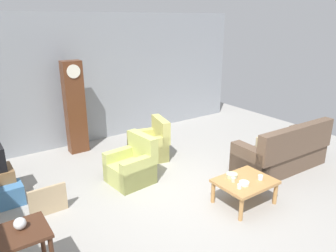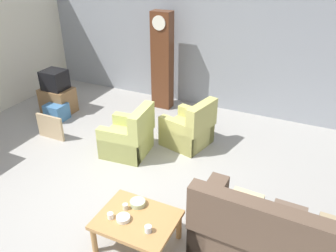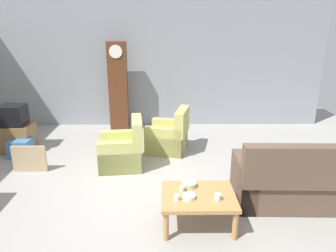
{
  "view_description": "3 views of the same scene",
  "coord_description": "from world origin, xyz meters",
  "px_view_note": "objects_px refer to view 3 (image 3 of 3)",
  "views": [
    {
      "loc": [
        -3.24,
        -4.05,
        3.06
      ],
      "look_at": [
        0.37,
        1.12,
        0.92
      ],
      "focal_mm": 34.15,
      "sensor_mm": 36.0,
      "label": 1
    },
    {
      "loc": [
        2.25,
        -3.41,
        3.36
      ],
      "look_at": [
        0.34,
        0.66,
        0.92
      ],
      "focal_mm": 35.78,
      "sensor_mm": 36.0,
      "label": 2
    },
    {
      "loc": [
        0.17,
        -4.4,
        2.55
      ],
      "look_at": [
        0.24,
        0.6,
        0.91
      ],
      "focal_mm": 33.46,
      "sensor_mm": 36.0,
      "label": 3
    }
  ],
  "objects_px": {
    "tv_stand_cabinet": "(16,138)",
    "cup_cream_tall": "(182,189)",
    "framed_picture_leaning": "(29,159)",
    "bowl_shallow_green": "(189,184)",
    "storage_box_blue": "(21,148)",
    "armchair_olive_near": "(123,151)",
    "armchair_olive_far": "(169,137)",
    "grandfather_clock": "(118,88)",
    "tv_crt": "(13,115)",
    "cup_white_porcelain": "(177,198)",
    "coffee_table_wood": "(198,199)",
    "cup_blue_rimmed": "(218,197)",
    "bowl_white_stacked": "(189,197)",
    "couch_floral": "(309,182)"
  },
  "relations": [
    {
      "from": "framed_picture_leaning",
      "to": "bowl_shallow_green",
      "type": "distance_m",
      "value": 3.1
    },
    {
      "from": "cup_cream_tall",
      "to": "bowl_white_stacked",
      "type": "height_order",
      "value": "cup_cream_tall"
    },
    {
      "from": "armchair_olive_near",
      "to": "tv_stand_cabinet",
      "type": "xyz_separation_m",
      "value": [
        -2.32,
        0.79,
        -0.02
      ]
    },
    {
      "from": "armchair_olive_near",
      "to": "coffee_table_wood",
      "type": "height_order",
      "value": "armchair_olive_near"
    },
    {
      "from": "framed_picture_leaning",
      "to": "bowl_shallow_green",
      "type": "xyz_separation_m",
      "value": [
        2.76,
        -1.39,
        0.23
      ]
    },
    {
      "from": "armchair_olive_near",
      "to": "cup_cream_tall",
      "type": "distance_m",
      "value": 1.99
    },
    {
      "from": "grandfather_clock",
      "to": "armchair_olive_far",
      "type": "bearing_deg",
      "value": -47.98
    },
    {
      "from": "armchair_olive_near",
      "to": "tv_stand_cabinet",
      "type": "bearing_deg",
      "value": 161.26
    },
    {
      "from": "framed_picture_leaning",
      "to": "armchair_olive_far",
      "type": "bearing_deg",
      "value": 20.37
    },
    {
      "from": "tv_stand_cabinet",
      "to": "cup_cream_tall",
      "type": "relative_size",
      "value": 9.05
    },
    {
      "from": "grandfather_clock",
      "to": "cup_blue_rimmed",
      "type": "relative_size",
      "value": 26.09
    },
    {
      "from": "coffee_table_wood",
      "to": "framed_picture_leaning",
      "type": "xyz_separation_m",
      "value": [
        -2.86,
        1.6,
        -0.13
      ]
    },
    {
      "from": "framed_picture_leaning",
      "to": "bowl_white_stacked",
      "type": "distance_m",
      "value": 3.22
    },
    {
      "from": "framed_picture_leaning",
      "to": "storage_box_blue",
      "type": "distance_m",
      "value": 0.83
    },
    {
      "from": "armchair_olive_far",
      "to": "storage_box_blue",
      "type": "xyz_separation_m",
      "value": [
        -2.98,
        -0.25,
        -0.13
      ]
    },
    {
      "from": "armchair_olive_near",
      "to": "armchair_olive_far",
      "type": "relative_size",
      "value": 0.98
    },
    {
      "from": "cup_cream_tall",
      "to": "storage_box_blue",
      "type": "bearing_deg",
      "value": 144.7
    },
    {
      "from": "armchair_olive_far",
      "to": "storage_box_blue",
      "type": "height_order",
      "value": "armchair_olive_far"
    },
    {
      "from": "framed_picture_leaning",
      "to": "bowl_shallow_green",
      "type": "height_order",
      "value": "bowl_shallow_green"
    },
    {
      "from": "cup_cream_tall",
      "to": "framed_picture_leaning",
      "type": "bearing_deg",
      "value": 150.22
    },
    {
      "from": "framed_picture_leaning",
      "to": "cup_blue_rimmed",
      "type": "xyz_separation_m",
      "value": [
        3.1,
        -1.73,
        0.24
      ]
    },
    {
      "from": "armchair_olive_near",
      "to": "cup_cream_tall",
      "type": "height_order",
      "value": "armchair_olive_near"
    },
    {
      "from": "tv_stand_cabinet",
      "to": "cup_white_porcelain",
      "type": "xyz_separation_m",
      "value": [
        3.24,
        -2.72,
        0.19
      ]
    },
    {
      "from": "grandfather_clock",
      "to": "tv_stand_cabinet",
      "type": "relative_size",
      "value": 3.19
    },
    {
      "from": "tv_stand_cabinet",
      "to": "storage_box_blue",
      "type": "xyz_separation_m",
      "value": [
        0.2,
        -0.3,
        -0.11
      ]
    },
    {
      "from": "tv_stand_cabinet",
      "to": "cup_cream_tall",
      "type": "height_order",
      "value": "tv_stand_cabinet"
    },
    {
      "from": "armchair_olive_far",
      "to": "grandfather_clock",
      "type": "height_order",
      "value": "grandfather_clock"
    },
    {
      "from": "armchair_olive_near",
      "to": "grandfather_clock",
      "type": "bearing_deg",
      "value": 99.14
    },
    {
      "from": "armchair_olive_far",
      "to": "cup_cream_tall",
      "type": "height_order",
      "value": "armchair_olive_far"
    },
    {
      "from": "tv_stand_cabinet",
      "to": "framed_picture_leaning",
      "type": "xyz_separation_m",
      "value": [
        0.66,
        -0.98,
        -0.04
      ]
    },
    {
      "from": "coffee_table_wood",
      "to": "framed_picture_leaning",
      "type": "height_order",
      "value": "framed_picture_leaning"
    },
    {
      "from": "cup_white_porcelain",
      "to": "armchair_olive_far",
      "type": "bearing_deg",
      "value": 91.14
    },
    {
      "from": "grandfather_clock",
      "to": "cup_cream_tall",
      "type": "relative_size",
      "value": 28.82
    },
    {
      "from": "cup_blue_rimmed",
      "to": "cup_white_porcelain",
      "type": "bearing_deg",
      "value": -179.72
    },
    {
      "from": "armchair_olive_near",
      "to": "storage_box_blue",
      "type": "height_order",
      "value": "armchair_olive_near"
    },
    {
      "from": "couch_floral",
      "to": "storage_box_blue",
      "type": "height_order",
      "value": "couch_floral"
    },
    {
      "from": "grandfather_clock",
      "to": "bowl_white_stacked",
      "type": "distance_m",
      "value": 4.25
    },
    {
      "from": "tv_stand_cabinet",
      "to": "storage_box_blue",
      "type": "bearing_deg",
      "value": -55.69
    },
    {
      "from": "couch_floral",
      "to": "coffee_table_wood",
      "type": "height_order",
      "value": "couch_floral"
    },
    {
      "from": "tv_crt",
      "to": "cup_blue_rimmed",
      "type": "relative_size",
      "value": 5.78
    },
    {
      "from": "bowl_shallow_green",
      "to": "couch_floral",
      "type": "bearing_deg",
      "value": 8.1
    },
    {
      "from": "armchair_olive_far",
      "to": "bowl_white_stacked",
      "type": "height_order",
      "value": "armchair_olive_far"
    },
    {
      "from": "couch_floral",
      "to": "tv_stand_cabinet",
      "type": "distance_m",
      "value": 5.61
    },
    {
      "from": "storage_box_blue",
      "to": "cup_cream_tall",
      "type": "height_order",
      "value": "cup_cream_tall"
    },
    {
      "from": "grandfather_clock",
      "to": "armchair_olive_near",
      "type": "bearing_deg",
      "value": -80.86
    },
    {
      "from": "tv_crt",
      "to": "bowl_white_stacked",
      "type": "height_order",
      "value": "tv_crt"
    },
    {
      "from": "coffee_table_wood",
      "to": "cup_blue_rimmed",
      "type": "bearing_deg",
      "value": -29.46
    },
    {
      "from": "tv_stand_cabinet",
      "to": "tv_crt",
      "type": "bearing_deg",
      "value": 0.0
    },
    {
      "from": "grandfather_clock",
      "to": "tv_crt",
      "type": "distance_m",
      "value": 2.39
    },
    {
      "from": "cup_blue_rimmed",
      "to": "grandfather_clock",
      "type": "bearing_deg",
      "value": 113.87
    }
  ]
}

